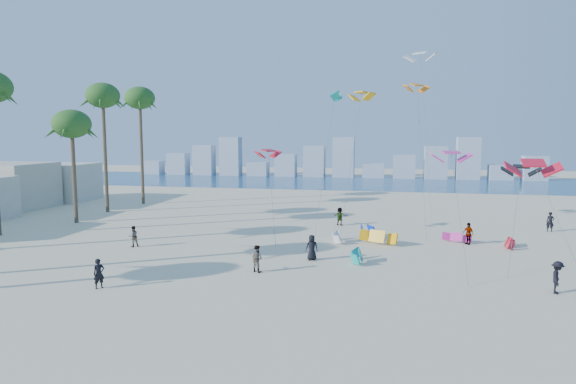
# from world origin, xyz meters

# --- Properties ---
(ground) EXTENTS (220.00, 220.00, 0.00)m
(ground) POSITION_xyz_m (0.00, 0.00, 0.00)
(ground) COLOR beige
(ground) RESTS_ON ground
(ocean) EXTENTS (220.00, 220.00, 0.00)m
(ocean) POSITION_xyz_m (0.00, 72.00, 0.01)
(ocean) COLOR navy
(ocean) RESTS_ON ground
(kitesurfer_near) EXTENTS (0.73, 0.76, 1.76)m
(kitesurfer_near) POSITION_xyz_m (-5.80, 4.15, 0.88)
(kitesurfer_near) COLOR black
(kitesurfer_near) RESTS_ON ground
(kitesurfer_mid) EXTENTS (1.06, 0.97, 1.77)m
(kitesurfer_mid) POSITION_xyz_m (2.28, 9.37, 0.88)
(kitesurfer_mid) COLOR gray
(kitesurfer_mid) RESTS_ON ground
(kitesurfers_far) EXTENTS (35.46, 20.08, 1.86)m
(kitesurfers_far) POSITION_xyz_m (10.32, 17.79, 0.90)
(kitesurfers_far) COLOR black
(kitesurfers_far) RESTS_ON ground
(grounded_kites) EXTENTS (14.33, 11.83, 1.07)m
(grounded_kites) POSITION_xyz_m (10.91, 19.03, 0.45)
(grounded_kites) COLOR silver
(grounded_kites) RESTS_ON ground
(flying_kites) EXTENTS (34.58, 32.09, 18.73)m
(flying_kites) POSITION_xyz_m (14.88, 23.00, 11.48)
(flying_kites) COLOR red
(flying_kites) RESTS_ON ground
(palm_row) EXTENTS (7.05, 44.80, 14.97)m
(palm_row) POSITION_xyz_m (-21.76, 16.19, 11.53)
(palm_row) COLOR brown
(palm_row) RESTS_ON ground
(distant_skyline) EXTENTS (85.00, 3.00, 8.40)m
(distant_skyline) POSITION_xyz_m (-1.19, 82.00, 3.09)
(distant_skyline) COLOR #9EADBF
(distant_skyline) RESTS_ON ground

